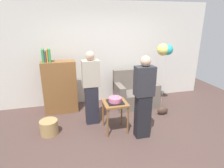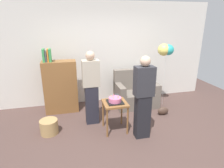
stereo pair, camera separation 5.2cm
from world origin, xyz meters
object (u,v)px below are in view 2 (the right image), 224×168
(person_blowing_candles, at_px, (91,88))
(handbag, at_px, (163,111))
(side_table, at_px, (115,107))
(bookshelf, at_px, (60,86))
(birthday_cake, at_px, (115,100))
(person_holding_cake, at_px, (143,98))
(wicker_basket, at_px, (49,127))
(couch, at_px, (136,93))
(balloon_bunch, at_px, (166,50))

(person_blowing_candles, xyz_separation_m, handbag, (1.75, -0.05, -0.73))
(side_table, bearing_deg, handbag, 16.20)
(bookshelf, bearing_deg, handbag, -18.51)
(birthday_cake, relative_size, handbag, 1.14)
(person_blowing_candles, bearing_deg, side_table, -55.11)
(person_holding_cake, bearing_deg, wicker_basket, -7.92)
(wicker_basket, bearing_deg, bookshelf, 75.44)
(handbag, bearing_deg, side_table, -163.80)
(couch, distance_m, bookshelf, 1.98)
(wicker_basket, height_order, balloon_bunch, balloon_bunch)
(side_table, bearing_deg, person_blowing_candles, 133.53)
(birthday_cake, height_order, person_holding_cake, person_holding_cake)
(birthday_cake, xyz_separation_m, person_holding_cake, (0.46, -0.34, 0.14))
(wicker_basket, xyz_separation_m, handbag, (2.67, 0.19, -0.05))
(birthday_cake, height_order, wicker_basket, birthday_cake)
(side_table, distance_m, birthday_cake, 0.15)
(side_table, relative_size, balloon_bunch, 0.38)
(bookshelf, bearing_deg, person_holding_cake, -44.91)
(bookshelf, relative_size, person_blowing_candles, 0.98)
(couch, bearing_deg, handbag, -57.28)
(side_table, height_order, balloon_bunch, balloon_bunch)
(couch, relative_size, wicker_basket, 3.06)
(couch, bearing_deg, wicker_basket, -157.70)
(birthday_cake, relative_size, person_blowing_candles, 0.20)
(birthday_cake, distance_m, wicker_basket, 1.46)
(person_blowing_candles, bearing_deg, bookshelf, 122.72)
(wicker_basket, bearing_deg, side_table, -8.39)
(person_blowing_candles, bearing_deg, handbag, -10.29)
(person_holding_cake, height_order, balloon_bunch, balloon_bunch)
(person_holding_cake, distance_m, handbag, 1.35)
(person_blowing_candles, distance_m, balloon_bunch, 2.14)
(bookshelf, xyz_separation_m, person_blowing_candles, (0.67, -0.76, 0.16))
(person_blowing_candles, bearing_deg, person_holding_cake, -50.35)
(couch, bearing_deg, bookshelf, 177.35)
(bookshelf, xyz_separation_m, wicker_basket, (-0.26, -1.00, -0.52))
(couch, xyz_separation_m, bookshelf, (-1.95, 0.09, 0.33))
(person_holding_cake, bearing_deg, couch, -96.90)
(couch, relative_size, side_table, 1.72)
(side_table, distance_m, handbag, 1.45)
(person_blowing_candles, relative_size, wicker_basket, 4.53)
(bookshelf, bearing_deg, couch, -2.65)
(handbag, bearing_deg, balloon_bunch, 67.09)
(person_blowing_candles, height_order, balloon_bunch, balloon_bunch)
(person_holding_cake, bearing_deg, person_blowing_candles, -32.88)
(person_holding_cake, xyz_separation_m, handbag, (0.87, 0.73, -0.73))
(side_table, distance_m, balloon_bunch, 2.06)
(person_holding_cake, bearing_deg, birthday_cake, -27.91)
(bookshelf, relative_size, wicker_basket, 4.44)
(bookshelf, bearing_deg, wicker_basket, -104.56)
(person_blowing_candles, bearing_deg, wicker_basket, -174.15)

